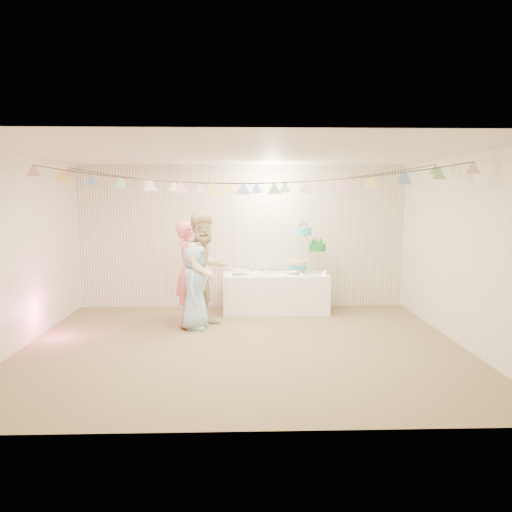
{
  "coord_description": "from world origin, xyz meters",
  "views": [
    {
      "loc": [
        -0.03,
        -6.64,
        2.05
      ],
      "look_at": [
        0.2,
        0.8,
        1.15
      ],
      "focal_mm": 35.0,
      "sensor_mm": 36.0,
      "label": 1
    }
  ],
  "objects_px": {
    "cake_stand": "(307,246)",
    "person_adult_b": "(205,269)",
    "table": "(276,293)",
    "person_adult_a": "(188,271)",
    "person_child": "(195,287)"
  },
  "relations": [
    {
      "from": "table",
      "to": "cake_stand",
      "type": "xyz_separation_m",
      "value": [
        0.55,
        0.05,
        0.83
      ]
    },
    {
      "from": "person_adult_b",
      "to": "person_child",
      "type": "relative_size",
      "value": 1.39
    },
    {
      "from": "person_adult_a",
      "to": "person_child",
      "type": "distance_m",
      "value": 0.57
    },
    {
      "from": "cake_stand",
      "to": "person_adult_b",
      "type": "height_order",
      "value": "person_adult_b"
    },
    {
      "from": "person_adult_b",
      "to": "person_child",
      "type": "bearing_deg",
      "value": 179.57
    },
    {
      "from": "cake_stand",
      "to": "person_adult_b",
      "type": "distance_m",
      "value": 2.0
    },
    {
      "from": "cake_stand",
      "to": "table",
      "type": "bearing_deg",
      "value": -174.81
    },
    {
      "from": "table",
      "to": "person_child",
      "type": "relative_size",
      "value": 1.4
    },
    {
      "from": "table",
      "to": "person_adult_b",
      "type": "height_order",
      "value": "person_adult_b"
    },
    {
      "from": "person_adult_a",
      "to": "person_adult_b",
      "type": "distance_m",
      "value": 0.49
    },
    {
      "from": "person_adult_a",
      "to": "person_child",
      "type": "bearing_deg",
      "value": -165.82
    },
    {
      "from": "cake_stand",
      "to": "person_adult_a",
      "type": "relative_size",
      "value": 0.51
    },
    {
      "from": "table",
      "to": "person_child",
      "type": "xyz_separation_m",
      "value": [
        -1.32,
        -1.07,
        0.31
      ]
    },
    {
      "from": "cake_stand",
      "to": "person_child",
      "type": "xyz_separation_m",
      "value": [
        -1.87,
        -1.12,
        -0.52
      ]
    },
    {
      "from": "table",
      "to": "person_child",
      "type": "bearing_deg",
      "value": -141.08
    }
  ]
}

